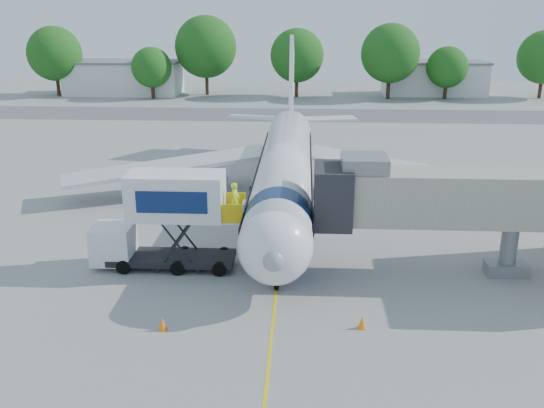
# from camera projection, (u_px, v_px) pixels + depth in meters

# --- Properties ---
(ground) EXTENTS (160.00, 160.00, 0.00)m
(ground) POSITION_uv_depth(u_px,v_px,m) (283.00, 226.00, 40.60)
(ground) COLOR gray
(ground) RESTS_ON ground
(guidance_line) EXTENTS (0.15, 70.00, 0.01)m
(guidance_line) POSITION_uv_depth(u_px,v_px,m) (283.00, 226.00, 40.60)
(guidance_line) COLOR yellow
(guidance_line) RESTS_ON ground
(taxiway_strip) EXTENTS (120.00, 10.00, 0.01)m
(taxiway_strip) POSITION_uv_depth(u_px,v_px,m) (295.00, 115.00, 80.38)
(taxiway_strip) COLOR #59595B
(taxiway_strip) RESTS_ON ground
(aircraft) EXTENTS (34.17, 37.73, 11.35)m
(aircraft) POSITION_uv_depth(u_px,v_px,m) (285.00, 167.00, 43.57)
(aircraft) COLOR silver
(aircraft) RESTS_ON ground
(jet_bridge) EXTENTS (13.90, 3.20, 6.60)m
(jet_bridge) POSITION_uv_depth(u_px,v_px,m) (429.00, 198.00, 32.19)
(jet_bridge) COLOR #ACA693
(jet_bridge) RESTS_ON ground
(catering_hiloader) EXTENTS (8.50, 2.44, 5.50)m
(catering_hiloader) POSITION_uv_depth(u_px,v_px,m) (166.00, 221.00, 33.41)
(catering_hiloader) COLOR black
(catering_hiloader) RESTS_ON ground
(ground_tug) EXTENTS (3.49, 2.32, 1.28)m
(ground_tug) POSITION_uv_depth(u_px,v_px,m) (228.00, 340.00, 25.60)
(ground_tug) COLOR silver
(ground_tug) RESTS_ON ground
(safety_cone_a) EXTENTS (0.38, 0.38, 0.61)m
(safety_cone_a) POSITION_uv_depth(u_px,v_px,m) (362.00, 323.00, 27.73)
(safety_cone_a) COLOR orange
(safety_cone_a) RESTS_ON ground
(safety_cone_b) EXTENTS (0.40, 0.40, 0.63)m
(safety_cone_b) POSITION_uv_depth(u_px,v_px,m) (163.00, 324.00, 27.58)
(safety_cone_b) COLOR orange
(safety_cone_b) RESTS_ON ground
(outbuilding_left) EXTENTS (18.40, 8.40, 5.30)m
(outbuilding_left) POSITION_uv_depth(u_px,v_px,m) (124.00, 77.00, 98.01)
(outbuilding_left) COLOR silver
(outbuilding_left) RESTS_ON ground
(outbuilding_right) EXTENTS (16.40, 7.40, 5.30)m
(outbuilding_right) POSITION_uv_depth(u_px,v_px,m) (434.00, 78.00, 97.35)
(outbuilding_right) COLOR silver
(outbuilding_right) RESTS_ON ground
(tree_a) EXTENTS (8.46, 8.46, 10.79)m
(tree_a) POSITION_uv_depth(u_px,v_px,m) (55.00, 54.00, 94.87)
(tree_a) COLOR #382314
(tree_a) RESTS_ON ground
(tree_b) EXTENTS (6.13, 6.13, 7.81)m
(tree_b) POSITION_uv_depth(u_px,v_px,m) (151.00, 67.00, 92.67)
(tree_b) COLOR #382314
(tree_b) RESTS_ON ground
(tree_c) EXTENTS (9.72, 9.72, 12.39)m
(tree_c) POSITION_uv_depth(u_px,v_px,m) (206.00, 47.00, 95.53)
(tree_c) COLOR #382314
(tree_c) RESTS_ON ground
(tree_d) EXTENTS (8.26, 8.26, 10.53)m
(tree_d) POSITION_uv_depth(u_px,v_px,m) (297.00, 55.00, 93.60)
(tree_d) COLOR #382314
(tree_d) RESTS_ON ground
(tree_e) EXTENTS (8.88, 8.88, 11.33)m
(tree_e) POSITION_uv_depth(u_px,v_px,m) (390.00, 53.00, 91.55)
(tree_e) COLOR #382314
(tree_e) RESTS_ON ground
(tree_f) EXTENTS (6.24, 6.24, 7.95)m
(tree_f) POSITION_uv_depth(u_px,v_px,m) (447.00, 67.00, 92.04)
(tree_f) COLOR #382314
(tree_f) RESTS_ON ground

